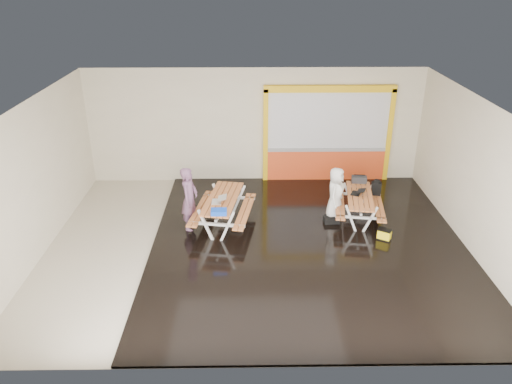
{
  "coord_description": "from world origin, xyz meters",
  "views": [
    {
      "loc": [
        -0.16,
        -10.28,
        6.15
      ],
      "look_at": [
        0.0,
        0.9,
        1.0
      ],
      "focal_mm": 34.56,
      "sensor_mm": 36.0,
      "label": 1
    }
  ],
  "objects_px": {
    "picnic_table_right": "(359,201)",
    "person_left": "(189,199)",
    "laptop_left": "(219,200)",
    "blue_pouch": "(219,212)",
    "backpack": "(376,188)",
    "toolbox": "(359,179)",
    "picnic_table_left": "(223,205)",
    "laptop_right": "(358,192)",
    "dark_case": "(332,219)",
    "person_right": "(336,193)",
    "fluke_bag": "(384,235)"
  },
  "relations": [
    {
      "from": "picnic_table_right",
      "to": "backpack",
      "type": "xyz_separation_m",
      "value": [
        0.57,
        0.61,
        0.11
      ]
    },
    {
      "from": "toolbox",
      "to": "dark_case",
      "type": "height_order",
      "value": "toolbox"
    },
    {
      "from": "picnic_table_right",
      "to": "person_left",
      "type": "distance_m",
      "value": 4.4
    },
    {
      "from": "toolbox",
      "to": "backpack",
      "type": "height_order",
      "value": "toolbox"
    },
    {
      "from": "person_left",
      "to": "fluke_bag",
      "type": "xyz_separation_m",
      "value": [
        4.78,
        -0.67,
        -0.67
      ]
    },
    {
      "from": "laptop_left",
      "to": "toolbox",
      "type": "bearing_deg",
      "value": 19.85
    },
    {
      "from": "laptop_right",
      "to": "dark_case",
      "type": "distance_m",
      "value": 0.98
    },
    {
      "from": "person_right",
      "to": "backpack",
      "type": "height_order",
      "value": "person_right"
    },
    {
      "from": "laptop_right",
      "to": "dark_case",
      "type": "relative_size",
      "value": 1.11
    },
    {
      "from": "person_right",
      "to": "dark_case",
      "type": "distance_m",
      "value": 0.69
    },
    {
      "from": "person_right",
      "to": "backpack",
      "type": "xyz_separation_m",
      "value": [
        1.2,
        0.57,
        -0.1
      ]
    },
    {
      "from": "picnic_table_right",
      "to": "fluke_bag",
      "type": "relative_size",
      "value": 5.14
    },
    {
      "from": "picnic_table_right",
      "to": "laptop_right",
      "type": "height_order",
      "value": "laptop_right"
    },
    {
      "from": "picnic_table_left",
      "to": "blue_pouch",
      "type": "distance_m",
      "value": 0.91
    },
    {
      "from": "toolbox",
      "to": "backpack",
      "type": "distance_m",
      "value": 0.51
    },
    {
      "from": "blue_pouch",
      "to": "dark_case",
      "type": "xyz_separation_m",
      "value": [
        2.86,
        0.99,
        -0.75
      ]
    },
    {
      "from": "picnic_table_left",
      "to": "dark_case",
      "type": "distance_m",
      "value": 2.86
    },
    {
      "from": "person_left",
      "to": "laptop_left",
      "type": "bearing_deg",
      "value": -84.62
    },
    {
      "from": "blue_pouch",
      "to": "backpack",
      "type": "relative_size",
      "value": 0.85
    },
    {
      "from": "blue_pouch",
      "to": "toolbox",
      "type": "distance_m",
      "value": 4.23
    },
    {
      "from": "person_left",
      "to": "picnic_table_right",
      "type": "bearing_deg",
      "value": -70.17
    },
    {
      "from": "blue_pouch",
      "to": "dark_case",
      "type": "bearing_deg",
      "value": 19.1
    },
    {
      "from": "laptop_left",
      "to": "toolbox",
      "type": "distance_m",
      "value": 4.01
    },
    {
      "from": "laptop_left",
      "to": "blue_pouch",
      "type": "xyz_separation_m",
      "value": [
        0.04,
        -0.64,
        0.0
      ]
    },
    {
      "from": "person_left",
      "to": "laptop_right",
      "type": "relative_size",
      "value": 3.73
    },
    {
      "from": "person_left",
      "to": "picnic_table_left",
      "type": "bearing_deg",
      "value": -66.91
    },
    {
      "from": "person_left",
      "to": "laptop_right",
      "type": "distance_m",
      "value": 4.35
    },
    {
      "from": "laptop_left",
      "to": "fluke_bag",
      "type": "bearing_deg",
      "value": -7.89
    },
    {
      "from": "fluke_bag",
      "to": "person_left",
      "type": "bearing_deg",
      "value": 171.97
    },
    {
      "from": "picnic_table_right",
      "to": "person_right",
      "type": "distance_m",
      "value": 0.66
    },
    {
      "from": "laptop_right",
      "to": "toolbox",
      "type": "distance_m",
      "value": 0.78
    },
    {
      "from": "picnic_table_left",
      "to": "toolbox",
      "type": "relative_size",
      "value": 5.33
    },
    {
      "from": "picnic_table_right",
      "to": "person_left",
      "type": "relative_size",
      "value": 1.2
    },
    {
      "from": "fluke_bag",
      "to": "person_right",
      "type": "bearing_deg",
      "value": 132.57
    },
    {
      "from": "person_left",
      "to": "fluke_bag",
      "type": "distance_m",
      "value": 4.88
    },
    {
      "from": "picnic_table_left",
      "to": "person_left",
      "type": "relative_size",
      "value": 1.36
    },
    {
      "from": "picnic_table_left",
      "to": "blue_pouch",
      "type": "height_order",
      "value": "blue_pouch"
    },
    {
      "from": "toolbox",
      "to": "blue_pouch",
      "type": "bearing_deg",
      "value": -151.83
    },
    {
      "from": "person_left",
      "to": "blue_pouch",
      "type": "distance_m",
      "value": 1.08
    },
    {
      "from": "laptop_right",
      "to": "picnic_table_right",
      "type": "bearing_deg",
      "value": -51.45
    },
    {
      "from": "picnic_table_right",
      "to": "laptop_right",
      "type": "distance_m",
      "value": 0.23
    },
    {
      "from": "blue_pouch",
      "to": "backpack",
      "type": "height_order",
      "value": "blue_pouch"
    },
    {
      "from": "person_left",
      "to": "laptop_left",
      "type": "distance_m",
      "value": 0.74
    },
    {
      "from": "dark_case",
      "to": "blue_pouch",
      "type": "bearing_deg",
      "value": -160.9
    },
    {
      "from": "laptop_left",
      "to": "dark_case",
      "type": "relative_size",
      "value": 0.94
    },
    {
      "from": "picnic_table_right",
      "to": "dark_case",
      "type": "bearing_deg",
      "value": -165.42
    },
    {
      "from": "toolbox",
      "to": "dark_case",
      "type": "relative_size",
      "value": 1.06
    },
    {
      "from": "person_left",
      "to": "toolbox",
      "type": "distance_m",
      "value": 4.67
    },
    {
      "from": "toolbox",
      "to": "dark_case",
      "type": "distance_m",
      "value": 1.5
    },
    {
      "from": "toolbox",
      "to": "laptop_left",
      "type": "bearing_deg",
      "value": -160.15
    }
  ]
}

